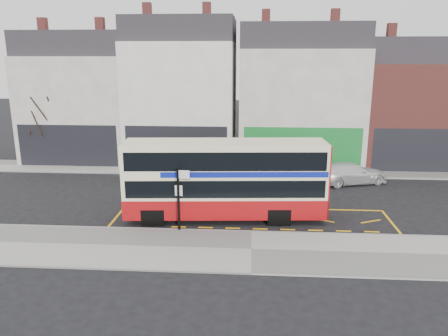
# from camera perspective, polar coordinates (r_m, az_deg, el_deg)

# --- Properties ---
(ground) EXTENTS (120.00, 120.00, 0.00)m
(ground) POSITION_cam_1_polar(r_m,az_deg,el_deg) (21.09, 3.63, -8.19)
(ground) COLOR black
(ground) RESTS_ON ground
(pavement) EXTENTS (40.00, 4.00, 0.15)m
(pavement) POSITION_cam_1_polar(r_m,az_deg,el_deg) (18.96, 3.60, -10.69)
(pavement) COLOR #A4A19C
(pavement) RESTS_ON ground
(kerb) EXTENTS (40.00, 0.15, 0.15)m
(kerb) POSITION_cam_1_polar(r_m,az_deg,el_deg) (20.72, 3.63, -8.40)
(kerb) COLOR gray
(kerb) RESTS_ON ground
(far_pavement) EXTENTS (50.00, 3.00, 0.15)m
(far_pavement) POSITION_cam_1_polar(r_m,az_deg,el_deg) (31.50, 3.72, -0.24)
(far_pavement) COLOR #A4A19C
(far_pavement) RESTS_ON ground
(road_markings) EXTENTS (14.00, 3.40, 0.01)m
(road_markings) POSITION_cam_1_polar(r_m,az_deg,el_deg) (22.57, 3.65, -6.60)
(road_markings) COLOR yellow
(road_markings) RESTS_ON ground
(terrace_far_left) EXTENTS (8.00, 8.01, 10.80)m
(terrace_far_left) POSITION_cam_1_polar(r_m,az_deg,el_deg) (37.10, -17.73, 8.83)
(terrace_far_left) COLOR silver
(terrace_far_left) RESTS_ON ground
(terrace_left) EXTENTS (8.00, 8.01, 11.80)m
(terrace_left) POSITION_cam_1_polar(r_m,az_deg,el_deg) (34.96, -5.31, 9.96)
(terrace_left) COLOR white
(terrace_left) RESTS_ON ground
(terrace_green_shop) EXTENTS (9.00, 8.01, 11.30)m
(terrace_green_shop) POSITION_cam_1_polar(r_m,az_deg,el_deg) (34.74, 9.73, 9.37)
(terrace_green_shop) COLOR silver
(terrace_green_shop) RESTS_ON ground
(terrace_right) EXTENTS (9.00, 8.01, 10.30)m
(terrace_right) POSITION_cam_1_polar(r_m,az_deg,el_deg) (36.81, 23.90, 7.84)
(terrace_right) COLOR #96423C
(terrace_right) RESTS_ON ground
(double_decker_bus) EXTENTS (10.18, 3.04, 4.01)m
(double_decker_bus) POSITION_cam_1_polar(r_m,az_deg,el_deg) (21.91, 0.24, -1.43)
(double_decker_bus) COLOR #F8EFBD
(double_decker_bus) RESTS_ON ground
(bus_stop_post) EXTENTS (0.74, 0.16, 3.01)m
(bus_stop_post) POSITION_cam_1_polar(r_m,az_deg,el_deg) (20.29, -5.80, -3.28)
(bus_stop_post) COLOR black
(bus_stop_post) RESTS_ON pavement
(car_silver) EXTENTS (3.77, 1.98, 1.22)m
(car_silver) POSITION_cam_1_polar(r_m,az_deg,el_deg) (29.40, -9.12, -0.41)
(car_silver) COLOR #B5B4B9
(car_silver) RESTS_ON ground
(car_grey) EXTENTS (4.18, 1.50, 1.37)m
(car_grey) POSITION_cam_1_polar(r_m,az_deg,el_deg) (29.57, 2.12, 0.00)
(car_grey) COLOR #404248
(car_grey) RESTS_ON ground
(car_white) EXTENTS (5.07, 3.20, 1.37)m
(car_white) POSITION_cam_1_polar(r_m,az_deg,el_deg) (29.50, 16.24, -0.63)
(car_white) COLOR white
(car_white) RESTS_ON ground
(street_tree_left) EXTENTS (3.12, 3.12, 6.73)m
(street_tree_left) POSITION_cam_1_polar(r_m,az_deg,el_deg) (34.84, -22.66, 7.67)
(street_tree_left) COLOR black
(street_tree_left) RESTS_ON ground
(street_tree_right) EXTENTS (2.60, 2.60, 5.61)m
(street_tree_right) POSITION_cam_1_polar(r_m,az_deg,el_deg) (32.53, 14.41, 6.55)
(street_tree_right) COLOR black
(street_tree_right) RESTS_ON ground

